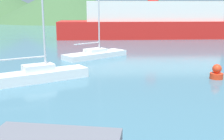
% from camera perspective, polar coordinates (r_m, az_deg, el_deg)
% --- Properties ---
extents(sailboat_inner, '(6.10, 5.26, 7.75)m').
position_cam_1_polar(sailboat_inner, '(26.07, -3.39, 3.35)').
color(sailboat_inner, white).
rests_on(sailboat_inner, ground_plane).
extents(sailboat_middle, '(6.16, 4.17, 8.90)m').
position_cam_1_polar(sailboat_middle, '(18.03, -14.65, -0.74)').
color(sailboat_middle, white).
rests_on(sailboat_middle, ground_plane).
extents(ferry_distant, '(28.87, 6.81, 7.12)m').
position_cam_1_polar(ferry_distant, '(44.60, 8.21, 9.64)').
color(ferry_distant, red).
rests_on(ferry_distant, ground_plane).
extents(buoy_marker, '(0.83, 0.83, 0.96)m').
position_cam_1_polar(buoy_marker, '(19.23, 20.49, -0.53)').
color(buoy_marker, red).
rests_on(buoy_marker, ground_plane).
extents(hill_central, '(51.20, 51.20, 12.52)m').
position_cam_1_polar(hill_central, '(103.03, -9.34, 13.19)').
color(hill_central, '#3D6038').
rests_on(hill_central, ground_plane).
extents(hill_east, '(50.05, 50.05, 8.29)m').
position_cam_1_polar(hill_east, '(110.95, 8.40, 12.05)').
color(hill_east, '#38563D').
rests_on(hill_east, ground_plane).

